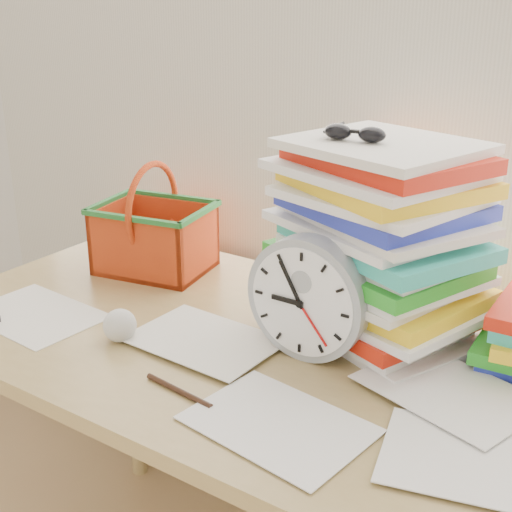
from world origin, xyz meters
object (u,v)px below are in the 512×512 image
Objects in this scene: paper_stack at (379,241)px; clock at (308,298)px; basket at (154,218)px; desk at (266,382)px.

paper_stack is 1.64× the size of clock.
paper_stack is 0.56m from basket.
paper_stack is at bearing 69.41° from clock.
desk is at bearing -171.26° from clock.
paper_stack is at bearing 50.29° from desk.
paper_stack reaches higher than desk.
desk is 0.50m from basket.
clock is (-0.06, -0.15, -0.07)m from paper_stack.
clock is at bearing -110.59° from paper_stack.
desk is 5.61× the size of basket.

